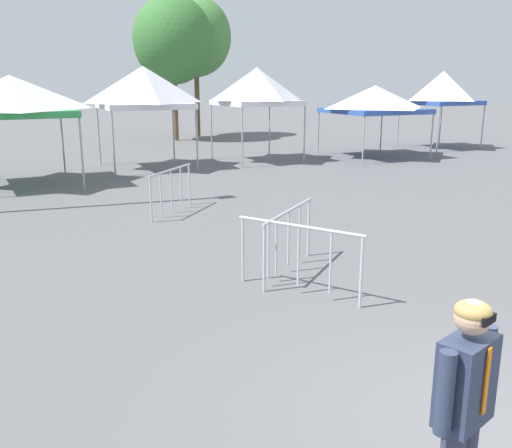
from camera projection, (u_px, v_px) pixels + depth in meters
The scene contains 12 objects.
ground_plane at pixel (495, 443), 4.96m from camera, with size 140.00×140.00×0.00m, color #5B5B5E.
canopy_tent_far_left at pixel (11, 96), 16.59m from camera, with size 3.36×3.36×3.29m.
canopy_tent_right_of_center at pixel (144, 87), 20.00m from camera, with size 3.24×3.24×3.64m.
canopy_tent_left_of_center at pixel (257, 87), 21.84m from camera, with size 2.90×2.90×3.63m.
canopy_tent_center at pixel (375, 99), 23.18m from camera, with size 3.71×3.71×2.94m.
canopy_tent_behind_left at pixel (443, 88), 26.31m from camera, with size 2.97×2.97×3.57m.
person_foreground at pixel (463, 406), 3.68m from camera, with size 0.63×0.34×1.78m.
tree_behind_tents_center at pixel (196, 37), 31.08m from camera, with size 3.94×3.94×7.68m.
tree_behind_tents_left at pixel (173, 40), 29.07m from camera, with size 4.13×4.13×7.48m.
crowd_barrier_mid_lot at pixel (299, 246), 8.26m from camera, with size 1.06×1.86×1.08m.
crowd_barrier_near_person at pixel (171, 182), 13.44m from camera, with size 1.56×1.48×1.08m.
crowd_barrier_by_lift at pixel (289, 229), 9.22m from camera, with size 1.70×1.32×1.08m.
Camera 1 is at (-3.90, -2.83, 3.10)m, focal length 39.32 mm.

